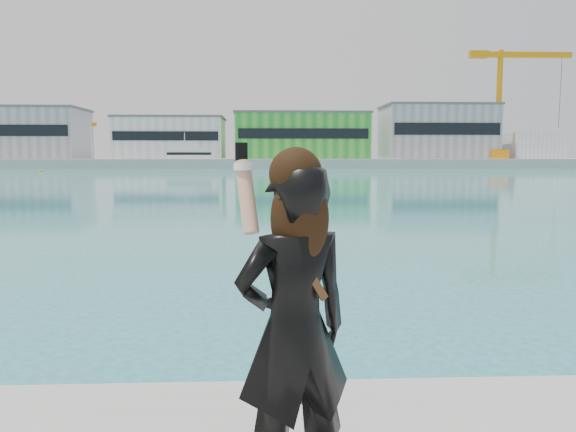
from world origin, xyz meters
name	(u,v)px	position (x,y,z in m)	size (l,w,h in m)	color
far_quay	(267,163)	(0.00, 130.00, 1.00)	(320.00, 40.00, 2.00)	#9E9E99
warehouse_grey_left	(25,133)	(-55.00, 127.98, 7.76)	(26.52, 16.36, 11.50)	gray
warehouse_white	(171,138)	(-22.00, 127.98, 6.76)	(24.48, 15.35, 9.50)	silver
warehouse_green	(301,136)	(8.00, 127.98, 7.26)	(30.60, 16.36, 10.50)	green
warehouse_grey_right	(437,132)	(40.00, 127.98, 8.26)	(25.50, 15.35, 12.50)	gray
ancillary_shed	(532,146)	(62.00, 126.00, 5.00)	(12.00, 10.00, 6.00)	silver
dock_crane	(504,100)	(53.20, 122.00, 15.07)	(23.00, 4.00, 24.00)	orange
flagpole_left	(92,138)	(-37.91, 121.00, 6.54)	(1.28, 0.16, 8.00)	silver
flagpole_right	(367,138)	(22.09, 121.00, 6.54)	(1.28, 0.16, 8.00)	silver
motor_yacht	(191,159)	(-15.84, 115.12, 2.09)	(16.36, 6.33, 7.44)	silver
buoy_near	(320,180)	(5.29, 57.44, 0.00)	(0.50, 0.50, 0.50)	yellow
buoy_far	(41,172)	(-38.30, 93.02, 0.00)	(0.50, 0.50, 0.50)	yellow
woman	(294,321)	(-0.68, -0.51, 1.75)	(0.76, 0.63, 1.87)	black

